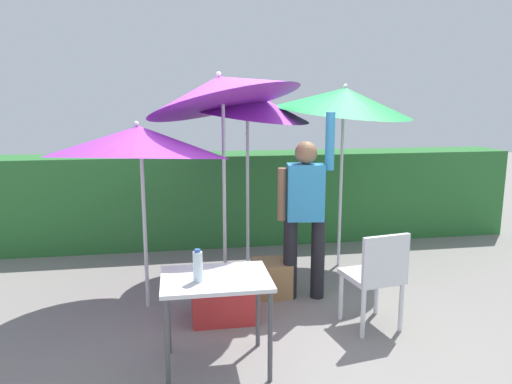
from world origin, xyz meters
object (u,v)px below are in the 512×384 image
object	(u,v)px
person_vendor	(305,208)
cooler_box	(225,296)
bottle_water	(198,266)
chair_plastic	(376,274)
umbrella_orange	(139,142)
crate_cardboard	(271,278)
umbrella_navy	(344,100)
umbrella_rainbow	(248,103)
folding_table	(216,288)
umbrella_yellow	(221,90)

from	to	relation	value
person_vendor	cooler_box	world-z (taller)	person_vendor
person_vendor	bottle_water	distance (m)	1.67
person_vendor	bottle_water	world-z (taller)	person_vendor
person_vendor	chair_plastic	bearing A→B (deg)	-60.39
umbrella_orange	crate_cardboard	xyz separation A→B (m)	(1.27, 0.08, -1.43)
umbrella_navy	chair_plastic	xyz separation A→B (m)	(-0.25, -1.65, -1.47)
chair_plastic	crate_cardboard	bearing A→B (deg)	129.68
umbrella_navy	bottle_water	xyz separation A→B (m)	(-1.81, -2.11, -1.15)
cooler_box	person_vendor	bearing A→B (deg)	23.26
umbrella_rainbow	folding_table	size ratio (longest dim) A/B	2.80
chair_plastic	person_vendor	bearing A→B (deg)	119.61
umbrella_rainbow	person_vendor	world-z (taller)	umbrella_rainbow
umbrella_yellow	cooler_box	distance (m)	1.99
umbrella_yellow	chair_plastic	size ratio (longest dim) A/B	2.81
umbrella_yellow	umbrella_orange	bearing A→B (deg)	-160.95
person_vendor	umbrella_orange	bearing A→B (deg)	178.21
umbrella_orange	person_vendor	xyz separation A→B (m)	(1.58, -0.05, -0.68)
umbrella_yellow	chair_plastic	world-z (taller)	umbrella_yellow
chair_plastic	cooler_box	size ratio (longest dim) A/B	1.48
person_vendor	umbrella_navy	bearing A→B (deg)	52.18
chair_plastic	bottle_water	bearing A→B (deg)	-163.63
person_vendor	bottle_water	bearing A→B (deg)	-132.36
chair_plastic	bottle_water	xyz separation A→B (m)	(-1.56, -0.46, 0.32)
cooler_box	folding_table	bearing A→B (deg)	-100.18
umbrella_orange	cooler_box	world-z (taller)	umbrella_orange
bottle_water	umbrella_yellow	bearing A→B (deg)	78.01
umbrella_rainbow	crate_cardboard	size ratio (longest dim) A/B	5.90
chair_plastic	umbrella_yellow	bearing A→B (deg)	138.33
person_vendor	crate_cardboard	bearing A→B (deg)	157.14
folding_table	bottle_water	size ratio (longest dim) A/B	3.33
cooler_box	folding_table	distance (m)	0.91
cooler_box	umbrella_navy	bearing A→B (deg)	39.15
crate_cardboard	bottle_water	size ratio (longest dim) A/B	1.58
crate_cardboard	bottle_water	xyz separation A→B (m)	(-0.81, -1.36, 0.65)
umbrella_orange	umbrella_navy	xyz separation A→B (m)	(2.27, 0.83, 0.38)
chair_plastic	crate_cardboard	world-z (taller)	chair_plastic
umbrella_rainbow	umbrella_yellow	world-z (taller)	umbrella_yellow
umbrella_rainbow	umbrella_orange	world-z (taller)	umbrella_rainbow
umbrella_orange	crate_cardboard	bearing A→B (deg)	3.66
umbrella_rainbow	umbrella_navy	world-z (taller)	umbrella_navy
umbrella_orange	chair_plastic	xyz separation A→B (m)	(2.02, -0.82, -1.10)
person_vendor	crate_cardboard	size ratio (longest dim) A/B	4.96
umbrella_rainbow	chair_plastic	bearing A→B (deg)	-64.13
umbrella_rainbow	crate_cardboard	bearing A→B (deg)	-82.83
chair_plastic	crate_cardboard	size ratio (longest dim) A/B	2.35
person_vendor	cooler_box	size ratio (longest dim) A/B	3.13
umbrella_orange	chair_plastic	size ratio (longest dim) A/B	2.12
folding_table	bottle_water	world-z (taller)	bottle_water
umbrella_yellow	bottle_water	xyz separation A→B (m)	(-0.33, -1.55, -1.25)
person_vendor	chair_plastic	world-z (taller)	person_vendor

